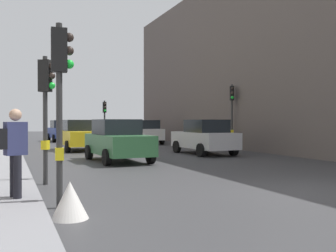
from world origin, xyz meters
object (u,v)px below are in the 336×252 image
object	(u,v)px
traffic_light_near_right	(46,96)
car_green_estate	(118,140)
pedestrian_with_grey_backpack	(13,147)
traffic_light_near_left	(60,81)
car_yellow_taxi	(79,135)
car_silver_hatchback	(205,137)
car_blue_van	(62,131)
car_white_compact	(145,132)
traffic_light_mid_street	(232,105)
warning_sign_triangle	(70,200)
traffic_light_far_median	(105,114)
car_red_sedan	(122,130)

from	to	relation	value
traffic_light_near_right	car_green_estate	distance (m)	6.29
traffic_light_near_right	pedestrian_with_grey_backpack	bearing A→B (deg)	-108.68
traffic_light_near_left	car_yellow_taxi	distance (m)	15.39
car_silver_hatchback	car_blue_van	size ratio (longest dim) A/B	0.99
traffic_light_near_right	car_white_compact	size ratio (longest dim) A/B	0.79
traffic_light_mid_street	warning_sign_triangle	size ratio (longest dim) A/B	5.92
car_blue_van	pedestrian_with_grey_backpack	size ratio (longest dim) A/B	2.43
traffic_light_near_left	pedestrian_with_grey_backpack	world-z (taller)	traffic_light_near_left
traffic_light_near_left	car_green_estate	bearing A→B (deg)	67.88
traffic_light_far_median	warning_sign_triangle	size ratio (longest dim) A/B	5.05
pedestrian_with_grey_backpack	car_silver_hatchback	bearing A→B (deg)	45.67
car_silver_hatchback	car_yellow_taxi	bearing A→B (deg)	137.06
car_silver_hatchback	car_green_estate	bearing A→B (deg)	-160.48
warning_sign_triangle	car_green_estate	bearing A→B (deg)	70.17
car_silver_hatchback	car_blue_van	distance (m)	16.54
traffic_light_far_median	car_red_sedan	world-z (taller)	traffic_light_far_median
car_green_estate	warning_sign_triangle	size ratio (longest dim) A/B	6.61
car_yellow_taxi	warning_sign_triangle	world-z (taller)	car_yellow_taxi
traffic_light_near_left	car_green_estate	xyz separation A→B (m)	(3.32, 8.17, -1.59)
car_green_estate	car_blue_van	bearing A→B (deg)	90.19
traffic_light_near_left	car_blue_van	size ratio (longest dim) A/B	0.83
traffic_light_near_right	pedestrian_with_grey_backpack	distance (m)	2.89
car_blue_van	car_green_estate	world-z (taller)	same
traffic_light_mid_street	traffic_light_far_median	xyz separation A→B (m)	(-5.27, 10.02, -0.39)
traffic_light_near_left	car_red_sedan	size ratio (longest dim) A/B	0.84
traffic_light_near_right	traffic_light_mid_street	bearing A→B (deg)	38.78
car_yellow_taxi	traffic_light_near_right	bearing A→B (deg)	-103.52
car_green_estate	car_red_sedan	bearing A→B (deg)	73.78
car_silver_hatchback	traffic_light_near_right	bearing A→B (deg)	-140.37
pedestrian_with_grey_backpack	warning_sign_triangle	distance (m)	1.91
traffic_light_mid_street	car_white_compact	size ratio (longest dim) A/B	0.89
pedestrian_with_grey_backpack	traffic_light_near_left	bearing A→B (deg)	-32.47
traffic_light_near_right	car_blue_van	distance (m)	22.93
traffic_light_near_left	car_white_compact	bearing A→B (deg)	66.71
car_green_estate	car_yellow_taxi	world-z (taller)	same
traffic_light_far_median	car_blue_van	distance (m)	4.71
car_white_compact	car_green_estate	size ratio (longest dim) A/B	1.00
traffic_light_mid_street	traffic_light_far_median	world-z (taller)	traffic_light_mid_street
traffic_light_mid_street	traffic_light_near_right	distance (m)	14.48
car_blue_van	traffic_light_mid_street	bearing A→B (deg)	-59.46
traffic_light_far_median	car_blue_van	size ratio (longest dim) A/B	0.76
warning_sign_triangle	traffic_light_near_right	bearing A→B (deg)	90.59
car_white_compact	car_yellow_taxi	world-z (taller)	same
traffic_light_far_median	traffic_light_mid_street	bearing A→B (deg)	-62.27
traffic_light_near_left	traffic_light_far_median	distance (m)	22.93
traffic_light_mid_street	traffic_light_near_right	world-z (taller)	traffic_light_mid_street
car_white_compact	warning_sign_triangle	bearing A→B (deg)	-112.26
traffic_light_far_median	pedestrian_with_grey_backpack	xyz separation A→B (m)	(-6.86, -21.59, -1.10)
car_red_sedan	pedestrian_with_grey_backpack	xyz separation A→B (m)	(-9.32, -25.33, 0.29)
car_yellow_taxi	pedestrian_with_grey_backpack	world-z (taller)	pedestrian_with_grey_backpack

